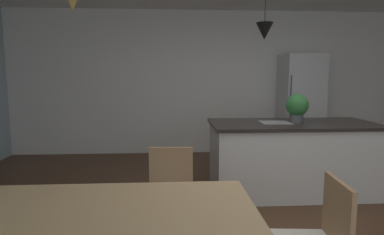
{
  "coord_description": "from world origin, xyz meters",
  "views": [
    {
      "loc": [
        -0.99,
        -2.86,
        1.48
      ],
      "look_at": [
        -0.82,
        0.01,
        1.1
      ],
      "focal_mm": 29.71,
      "sensor_mm": 36.0,
      "label": 1
    }
  ],
  "objects": [
    {
      "name": "chair_far_right",
      "position": [
        -1.02,
        -0.3,
        0.47
      ],
      "size": [
        0.42,
        0.42,
        0.87
      ],
      "color": "#A87F56",
      "rests_on": "ground_plane"
    },
    {
      "name": "refrigerator",
      "position": [
        1.37,
        2.86,
        0.93
      ],
      "size": [
        0.7,
        0.67,
        1.87
      ],
      "color": "silver",
      "rests_on": "ground_plane"
    },
    {
      "name": "potted_plant_on_island",
      "position": [
        0.56,
        0.99,
        1.1
      ],
      "size": [
        0.28,
        0.28,
        0.36
      ],
      "color": "#4C4C51",
      "rests_on": "kitchen_island"
    },
    {
      "name": "kitchen_island",
      "position": [
        0.52,
        0.99,
        0.46
      ],
      "size": [
        2.06,
        0.94,
        0.91
      ],
      "color": "silver",
      "rests_on": "ground_plane"
    },
    {
      "name": "dining_table",
      "position": [
        -1.43,
        -1.11,
        0.66
      ],
      "size": [
        1.82,
        0.87,
        0.73
      ],
      "color": "tan",
      "rests_on": "ground_plane"
    },
    {
      "name": "ground_plane",
      "position": [
        0.0,
        0.0,
        -0.02
      ],
      "size": [
        10.0,
        8.4,
        0.04
      ],
      "primitive_type": "cube",
      "color": "#4C301E"
    },
    {
      "name": "wall_back_kitchen",
      "position": [
        0.0,
        3.26,
        1.35
      ],
      "size": [
        10.0,
        0.12,
        2.7
      ],
      "primitive_type": "cube",
      "color": "white",
      "rests_on": "ground_plane"
    },
    {
      "name": "pendant_over_island_main",
      "position": [
        0.12,
        0.99,
        2.02
      ],
      "size": [
        0.21,
        0.21,
        0.79
      ],
      "color": "black"
    }
  ]
}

